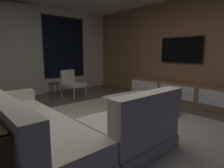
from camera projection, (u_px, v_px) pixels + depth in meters
floor at (99, 131)px, 3.11m from camera, size 9.20×9.20×0.00m
back_wall_with_window at (21, 50)px, 5.52m from camera, size 6.60×0.30×2.70m
media_wall at (192, 50)px, 4.90m from camera, size 0.12×7.80×2.70m
area_rug at (119, 127)px, 3.27m from camera, size 3.20×3.80×0.01m
sectional_couch at (55, 130)px, 2.44m from camera, size 1.98×2.50×0.82m
coffee_table at (141, 105)px, 3.99m from camera, size 1.16×1.16×0.36m
book_stack_on_coffee_table at (139, 96)px, 3.74m from camera, size 0.29×0.22×0.12m
accent_chair_near_window at (72, 82)px, 5.53m from camera, size 0.66×0.67×0.78m
side_stool at (54, 86)px, 5.20m from camera, size 0.32×0.32×0.46m
media_console at (182, 92)px, 4.93m from camera, size 0.46×3.10×0.52m
mounted_tv at (181, 50)px, 5.01m from camera, size 0.05×1.17×0.67m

